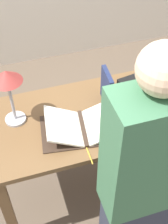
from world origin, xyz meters
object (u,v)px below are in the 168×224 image
(reading_lamp, at_px, (7,82))
(pencil, at_px, (88,153))
(book_standing_upright, at_px, (107,88))
(book_stack_tall, at_px, (137,92))
(open_book, at_px, (83,126))
(coffee_mug, at_px, (125,124))
(person_reader, at_px, (138,195))

(reading_lamp, distance_m, pencil, 0.60)
(book_standing_upright, bearing_deg, pencil, -119.17)
(book_stack_tall, xyz_separation_m, pencil, (-0.45, -0.35, -0.05))
(open_book, distance_m, pencil, 0.18)
(reading_lamp, relative_size, coffee_mug, 3.70)
(reading_lamp, height_order, pencil, reading_lamp)
(reading_lamp, relative_size, pencil, 2.34)
(pencil, bearing_deg, reading_lamp, 132.53)
(book_stack_tall, height_order, person_reader, person_reader)
(book_standing_upright, xyz_separation_m, person_reader, (-0.10, -0.72, -0.07))
(book_stack_tall, bearing_deg, pencil, -142.26)
(book_stack_tall, bearing_deg, reading_lamp, 177.35)
(open_book, height_order, pencil, open_book)
(book_stack_tall, xyz_separation_m, coffee_mug, (-0.19, -0.24, -0.01))
(open_book, height_order, book_stack_tall, book_stack_tall)
(book_standing_upright, relative_size, person_reader, 0.14)
(book_standing_upright, bearing_deg, reading_lamp, -177.57)
(reading_lamp, height_order, coffee_mug, reading_lamp)
(reading_lamp, xyz_separation_m, person_reader, (0.49, -0.73, -0.26))
(open_book, xyz_separation_m, book_stack_tall, (0.42, 0.17, 0.02))
(pencil, xyz_separation_m, person_reader, (0.14, -0.35, 0.04))
(coffee_mug, xyz_separation_m, pencil, (-0.26, -0.11, -0.04))
(open_book, distance_m, book_stack_tall, 0.46)
(coffee_mug, distance_m, pencil, 0.28)
(book_standing_upright, relative_size, coffee_mug, 2.32)
(book_standing_upright, bearing_deg, open_book, -135.31)
(book_standing_upright, height_order, pencil, book_standing_upright)
(book_stack_tall, bearing_deg, book_standing_upright, 174.77)
(book_stack_tall, xyz_separation_m, person_reader, (-0.31, -0.70, -0.01))
(coffee_mug, relative_size, person_reader, 0.06)
(coffee_mug, bearing_deg, person_reader, -104.91)
(book_stack_tall, bearing_deg, person_reader, -113.85)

